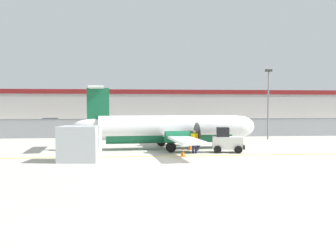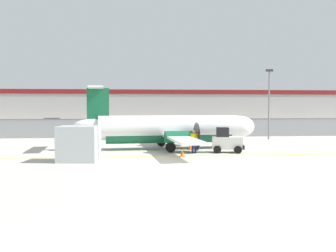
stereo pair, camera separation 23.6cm
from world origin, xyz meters
The scene contains 18 objects.
ground_plane centered at (0.00, 2.00, 0.00)m, with size 140.00×140.00×0.01m.
perimeter_fence centered at (0.00, 18.00, 1.12)m, with size 98.00×0.10×2.10m.
parking_lot_strip centered at (0.00, 29.50, 0.06)m, with size 98.00×17.00×0.12m.
background_building centered at (0.00, 47.99, 3.26)m, with size 91.00×8.10×6.50m.
commuter_airplane centered at (0.72, 6.42, 1.60)m, with size 14.75×16.08×4.92m.
baggage_tug centered at (4.45, 3.66, 0.86)m, with size 2.49×1.73×1.88m.
ground_crew_worker centered at (1.98, 3.46, 0.95)m, with size 0.55×0.39×1.70m.
cargo_container centered at (-5.83, 0.19, 1.10)m, with size 2.61×2.25×2.20m.
traffic_cone_near_left centered at (0.89, 1.73, 0.31)m, with size 0.36×0.36×0.64m.
traffic_cone_near_right centered at (2.02, 5.57, 0.31)m, with size 0.36×0.36×0.64m.
parked_car_0 centered at (-14.74, 34.85, 0.89)m, with size 4.29×2.20×1.58m.
parked_car_1 centered at (-8.78, 23.48, 0.89)m, with size 4.28×2.17×1.58m.
parked_car_2 centered at (-4.79, 26.10, 0.89)m, with size 4.26×2.13×1.58m.
parked_car_3 centered at (-0.31, 28.59, 0.89)m, with size 4.27×2.15×1.58m.
parked_car_4 centered at (4.47, 26.67, 0.89)m, with size 4.32×2.25×1.58m.
parked_car_5 centered at (9.06, 35.40, 0.89)m, with size 4.22×2.04×1.58m.
parked_car_6 centered at (13.82, 28.16, 0.89)m, with size 4.23×2.06×1.58m.
apron_light_pole centered at (11.65, 14.19, 4.30)m, with size 0.70×0.30×7.27m.
Camera 2 is at (-2.54, -23.43, 3.40)m, focal length 40.00 mm.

